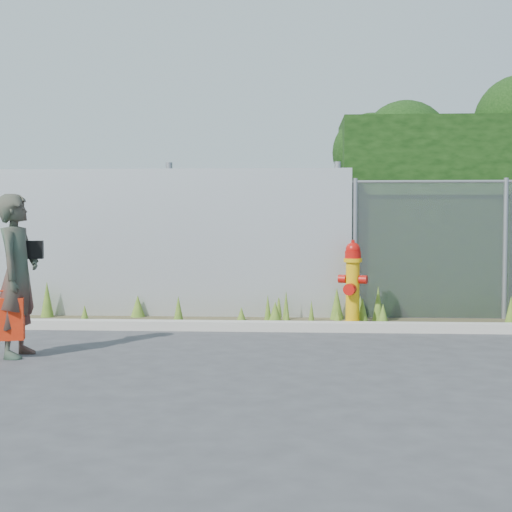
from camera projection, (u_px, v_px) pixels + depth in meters
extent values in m
plane|color=#3A3A3C|center=(277.00, 358.00, 7.50)|extent=(80.00, 80.00, 0.00)
cube|color=#ADA89C|center=(281.00, 326.00, 9.29)|extent=(16.00, 0.22, 0.12)
cube|color=#433C26|center=(282.00, 324.00, 9.89)|extent=(16.00, 1.20, 0.01)
cone|color=#476D20|center=(85.00, 313.00, 10.21)|extent=(0.12, 0.12, 0.22)
cone|color=#476D20|center=(511.00, 312.00, 9.55)|extent=(0.18, 0.18, 0.42)
cone|color=#476D20|center=(7.00, 317.00, 9.86)|extent=(0.20, 0.20, 0.20)
cone|color=#476D20|center=(286.00, 306.00, 10.17)|extent=(0.11, 0.11, 0.43)
cone|color=#476D20|center=(378.00, 305.00, 9.92)|extent=(0.17, 0.17, 0.52)
cone|color=#476D20|center=(363.00, 312.00, 9.79)|extent=(0.17, 0.17, 0.37)
cone|color=#476D20|center=(22.00, 310.00, 9.78)|extent=(0.10, 0.10, 0.42)
cone|color=#476D20|center=(15.00, 310.00, 10.07)|extent=(0.17, 0.17, 0.35)
cone|color=#476D20|center=(337.00, 305.00, 10.21)|extent=(0.20, 0.20, 0.46)
cone|color=#476D20|center=(47.00, 300.00, 10.47)|extent=(0.19, 0.19, 0.54)
cone|color=#476D20|center=(178.00, 311.00, 9.77)|extent=(0.16, 0.16, 0.40)
cone|color=#476D20|center=(241.00, 315.00, 10.15)|extent=(0.13, 0.13, 0.20)
cone|color=#476D20|center=(360.00, 308.00, 10.30)|extent=(0.20, 0.20, 0.34)
cone|color=#476D20|center=(6.00, 316.00, 9.89)|extent=(0.24, 0.24, 0.23)
cone|color=#476D20|center=(138.00, 307.00, 10.48)|extent=(0.22, 0.22, 0.33)
cone|color=#476D20|center=(287.00, 316.00, 9.80)|extent=(0.10, 0.10, 0.26)
cone|color=#476D20|center=(338.00, 317.00, 9.91)|extent=(0.12, 0.12, 0.18)
cone|color=#476D20|center=(311.00, 312.00, 10.01)|extent=(0.09, 0.09, 0.31)
cone|color=#476D20|center=(268.00, 309.00, 9.97)|extent=(0.11, 0.11, 0.39)
cone|color=#476D20|center=(275.00, 313.00, 9.93)|extent=(0.20, 0.20, 0.30)
cone|color=#476D20|center=(383.00, 316.00, 9.59)|extent=(0.17, 0.17, 0.31)
cone|color=#476D20|center=(279.00, 302.00, 10.46)|extent=(0.10, 0.10, 0.47)
cube|color=#BABDC2|center=(65.00, 243.00, 10.62)|extent=(8.50, 0.08, 2.20)
cylinder|color=gray|center=(169.00, 240.00, 10.65)|extent=(0.10, 0.10, 2.30)
cylinder|color=gray|center=(337.00, 240.00, 10.50)|extent=(0.10, 0.10, 2.30)
cylinder|color=gray|center=(355.00, 249.00, 10.37)|extent=(0.07, 0.07, 2.05)
cylinder|color=gray|center=(505.00, 249.00, 10.25)|extent=(0.07, 0.07, 2.05)
sphere|color=black|center=(372.00, 152.00, 11.27)|extent=(1.25, 1.25, 1.25)
sphere|color=black|center=(405.00, 146.00, 11.30)|extent=(1.43, 1.43, 1.43)
sphere|color=black|center=(477.00, 163.00, 11.27)|extent=(1.34, 1.34, 1.34)
cylinder|color=#DCA50B|center=(352.00, 324.00, 9.70)|extent=(0.29, 0.29, 0.06)
cylinder|color=#DCA50B|center=(353.00, 294.00, 9.68)|extent=(0.19, 0.19, 0.88)
cylinder|color=#DCA50B|center=(353.00, 260.00, 9.65)|extent=(0.25, 0.25, 0.05)
cylinder|color=#B20F0A|center=(353.00, 255.00, 9.65)|extent=(0.22, 0.22, 0.10)
sphere|color=#B20F0A|center=(353.00, 250.00, 9.65)|extent=(0.20, 0.20, 0.20)
cylinder|color=#B20F0A|center=(353.00, 242.00, 9.64)|extent=(0.05, 0.05, 0.05)
cylinder|color=#B20F0A|center=(342.00, 279.00, 9.67)|extent=(0.10, 0.11, 0.11)
cylinder|color=#B20F0A|center=(363.00, 279.00, 9.66)|extent=(0.10, 0.11, 0.11)
cylinder|color=#B20F0A|center=(353.00, 289.00, 9.53)|extent=(0.16, 0.12, 0.16)
imported|color=#0F6247|center=(18.00, 276.00, 7.54)|extent=(0.43, 0.64, 1.73)
cube|color=#B21F0A|center=(4.00, 319.00, 7.41)|extent=(0.40, 0.15, 0.44)
cylinder|color=#B21F0A|center=(4.00, 291.00, 7.39)|extent=(0.19, 0.02, 0.02)
cube|color=black|center=(31.00, 250.00, 7.63)|extent=(0.26, 0.11, 0.19)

